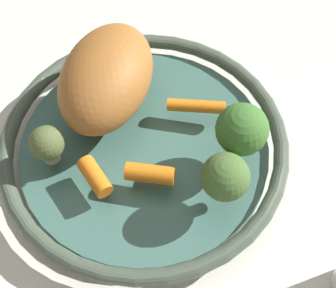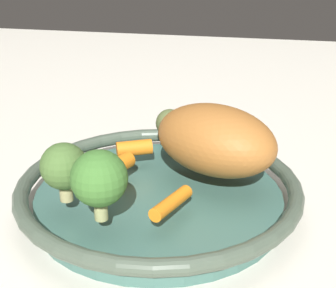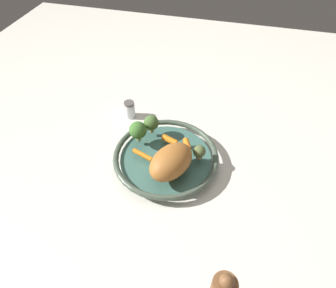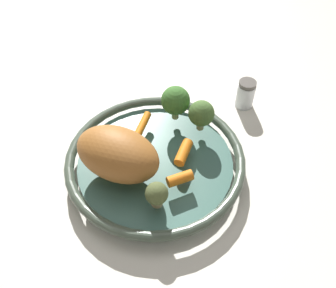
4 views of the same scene
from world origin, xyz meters
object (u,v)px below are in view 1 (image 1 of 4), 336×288
(broccoli_floret_edge, at_px, (225,177))
(broccoli_floret_small, at_px, (242,130))
(broccoli_floret_mid, at_px, (47,144))
(baby_carrot_left, at_px, (196,106))
(roast_chicken_piece, at_px, (106,77))
(baby_carrot_near_rim, at_px, (95,177))
(serving_bowl, at_px, (144,147))
(baby_carrot_center, at_px, (151,173))

(broccoli_floret_edge, bearing_deg, broccoli_floret_small, 59.57)
(broccoli_floret_mid, bearing_deg, broccoli_floret_small, -7.56)
(baby_carrot_left, height_order, broccoli_floret_small, broccoli_floret_small)
(roast_chicken_piece, height_order, baby_carrot_near_rim, roast_chicken_piece)
(baby_carrot_left, distance_m, broccoli_floret_small, 0.08)
(serving_bowl, height_order, baby_carrot_near_rim, baby_carrot_near_rim)
(broccoli_floret_mid, height_order, broccoli_floret_small, broccoli_floret_small)
(serving_bowl, height_order, broccoli_floret_small, broccoli_floret_small)
(serving_bowl, xyz_separation_m, broccoli_floret_edge, (0.07, -0.09, 0.06))
(broccoli_floret_edge, bearing_deg, serving_bowl, 130.23)
(baby_carrot_near_rim, distance_m, broccoli_floret_edge, 0.14)
(broccoli_floret_mid, bearing_deg, baby_carrot_center, -22.58)
(baby_carrot_left, xyz_separation_m, broccoli_floret_mid, (-0.17, -0.04, 0.02))
(baby_carrot_center, relative_size, broccoli_floret_edge, 0.81)
(roast_chicken_piece, distance_m, broccoli_floret_mid, 0.10)
(roast_chicken_piece, bearing_deg, baby_carrot_center, -73.67)
(broccoli_floret_mid, relative_size, broccoli_floret_small, 0.67)
(roast_chicken_piece, distance_m, baby_carrot_center, 0.12)
(baby_carrot_center, bearing_deg, roast_chicken_piece, 106.33)
(serving_bowl, relative_size, broccoli_floret_mid, 6.79)
(baby_carrot_left, height_order, broccoli_floret_mid, broccoli_floret_mid)
(broccoli_floret_edge, bearing_deg, baby_carrot_near_rim, 163.34)
(roast_chicken_piece, distance_m, baby_carrot_left, 0.11)
(broccoli_floret_small, bearing_deg, baby_carrot_left, 117.54)
(baby_carrot_left, height_order, baby_carrot_near_rim, baby_carrot_near_rim)
(serving_bowl, relative_size, baby_carrot_center, 6.37)
(roast_chicken_piece, relative_size, baby_carrot_center, 2.91)
(serving_bowl, height_order, baby_carrot_center, baby_carrot_center)
(baby_carrot_left, xyz_separation_m, baby_carrot_near_rim, (-0.13, -0.08, 0.00))
(broccoli_floret_small, bearing_deg, roast_chicken_piece, 143.85)
(baby_carrot_near_rim, height_order, broccoli_floret_edge, broccoli_floret_edge)
(broccoli_floret_edge, relative_size, broccoli_floret_mid, 1.32)
(broccoli_floret_mid, bearing_deg, baby_carrot_near_rim, -39.54)
(baby_carrot_center, relative_size, baby_carrot_near_rim, 1.16)
(serving_bowl, bearing_deg, broccoli_floret_mid, -175.29)
(roast_chicken_piece, height_order, baby_carrot_left, roast_chicken_piece)
(roast_chicken_piece, bearing_deg, broccoli_floret_mid, -135.70)
(broccoli_floret_edge, distance_m, broccoli_floret_small, 0.06)
(roast_chicken_piece, xyz_separation_m, broccoli_floret_mid, (-0.07, -0.07, -0.01))
(baby_carrot_center, bearing_deg, serving_bowl, 91.28)
(baby_carrot_center, relative_size, broccoli_floret_mid, 1.07)
(serving_bowl, height_order, broccoli_floret_mid, broccoli_floret_mid)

